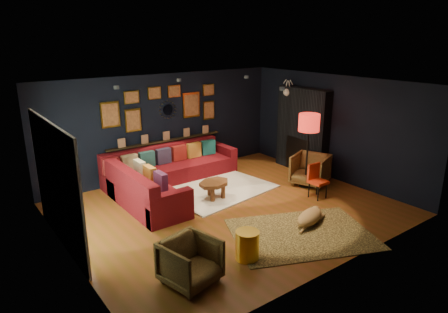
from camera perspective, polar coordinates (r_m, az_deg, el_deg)
floor at (r=8.48m, az=0.82°, el=-7.49°), size 6.50×6.50×0.00m
room_walls at (r=7.95m, az=0.86°, el=3.00°), size 6.50×6.50×6.50m
sectional at (r=9.48m, az=-8.82°, el=-2.89°), size 3.41×2.69×0.86m
ledge at (r=10.31m, az=-8.24°, el=2.27°), size 3.20×0.12×0.04m
gallery_wall at (r=10.15m, az=-8.62°, el=7.15°), size 3.15×0.04×1.02m
sunburst_mirror at (r=10.22m, az=-8.04°, el=6.63°), size 0.47×0.16×0.47m
fireplace at (r=10.78m, az=11.09°, el=3.33°), size 0.31×1.60×2.20m
deer_head at (r=10.95m, az=9.62°, el=9.12°), size 0.50×0.28×0.45m
sliding_door at (r=7.30m, az=-22.79°, el=-3.75°), size 0.06×2.80×2.20m
ceiling_spots at (r=8.42m, az=-2.47°, el=10.47°), size 3.30×2.50×0.06m
shag_rug at (r=9.44m, az=-0.93°, el=-4.73°), size 2.69×2.11×0.03m
leopard_rug at (r=7.62m, az=11.01°, el=-10.79°), size 3.03×2.65×0.01m
coffee_table at (r=8.84m, az=-1.39°, el=-4.07°), size 0.85×0.70×0.38m
pouf at (r=8.35m, az=-9.52°, el=-6.53°), size 0.56×0.56×0.37m
armchair_left at (r=6.03m, az=-4.83°, el=-14.47°), size 0.87×0.83×0.76m
armchair_right at (r=9.90m, az=12.23°, el=-1.65°), size 1.00×1.03×0.83m
gold_stool at (r=6.65m, az=3.34°, el=-12.53°), size 0.39×0.39×0.49m
orange_chair at (r=9.15m, az=13.05°, el=-3.02°), size 0.36×0.36×0.77m
floor_lamp at (r=9.45m, az=12.04°, el=4.34°), size 0.49×0.49×1.78m
dog at (r=7.96m, az=12.19°, el=-8.12°), size 1.24×0.89×0.35m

